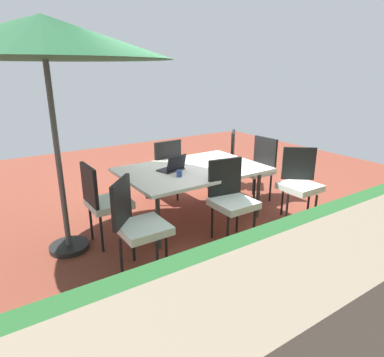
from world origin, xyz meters
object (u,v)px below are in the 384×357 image
object	(u,v)px
laptop	(173,167)
cup	(179,173)
chair_west	(258,166)
chair_northeast	(137,222)
dining_table	(192,171)
chair_northwest	(299,181)
chair_east	(104,199)
chair_southwest	(224,156)
chair_north	(231,197)
patio_umbrella	(43,38)
chair_south	(163,167)

from	to	relation	value
laptop	cup	world-z (taller)	laptop
chair_west	cup	bearing A→B (deg)	-83.80
chair_northeast	laptop	bearing A→B (deg)	-4.80
chair_northeast	laptop	size ratio (longest dim) A/B	2.63
dining_table	chair_northeast	distance (m)	1.41
dining_table	chair_northeast	xyz separation A→B (m)	(1.17, 0.77, -0.13)
laptop	chair_northwest	bearing A→B (deg)	134.45
chair_northeast	cup	size ratio (longest dim) A/B	12.08
chair_east	cup	size ratio (longest dim) A/B	12.08
chair_southwest	chair_north	bearing A→B (deg)	6.99
patio_umbrella	chair_east	distance (m)	1.76
laptop	patio_umbrella	bearing A→B (deg)	-16.30
chair_northeast	cup	xyz separation A→B (m)	(-0.83, -0.56, 0.21)
cup	chair_south	bearing A→B (deg)	-107.96
chair_northwest	laptop	distance (m)	1.71
dining_table	chair_south	world-z (taller)	chair_south
patio_umbrella	chair_north	distance (m)	2.54
dining_table	chair_northeast	bearing A→B (deg)	33.59
chair_northwest	chair_northeast	bearing A→B (deg)	-141.89
chair_northwest	chair_east	xyz separation A→B (m)	(2.42, -0.81, 0.00)
patio_umbrella	chair_northwest	size ratio (longest dim) A/B	2.53
dining_table	chair_east	bearing A→B (deg)	0.52
chair_northwest	chair_west	world-z (taller)	same
dining_table	laptop	distance (m)	0.29
chair_east	laptop	xyz separation A→B (m)	(-0.96, -0.05, 0.22)
chair_south	cup	xyz separation A→B (m)	(0.32, 1.00, 0.21)
chair_west	cup	xyz separation A→B (m)	(1.58, 0.24, 0.21)
chair_east	chair_south	size ratio (longest dim) A/B	1.00
chair_east	patio_umbrella	bearing A→B (deg)	77.44
cup	chair_southwest	bearing A→B (deg)	-146.15
chair_south	chair_north	distance (m)	1.54
chair_east	chair_northeast	xyz separation A→B (m)	(-0.07, 0.76, 0.00)
chair_east	chair_west	xyz separation A→B (m)	(-2.47, -0.04, 0.00)
dining_table	chair_southwest	bearing A→B (deg)	-145.98
patio_umbrella	chair_northeast	size ratio (longest dim) A/B	2.53
dining_table	cup	distance (m)	0.41
chair_west	chair_northeast	bearing A→B (deg)	-74.20
chair_northwest	chair_east	bearing A→B (deg)	-159.29
chair_south	chair_north	bearing A→B (deg)	90.65
chair_north	cup	xyz separation A→B (m)	(0.37, -0.54, 0.21)
chair_northeast	chair_east	bearing A→B (deg)	47.68
patio_umbrella	chair_south	distance (m)	2.47
chair_east	chair_north	world-z (taller)	same
chair_northwest	chair_south	bearing A→B (deg)	165.85
chair_north	laptop	distance (m)	0.89
chair_southwest	cup	distance (m)	1.86
patio_umbrella	cup	size ratio (longest dim) A/B	30.61
chair_southwest	chair_northeast	world-z (taller)	same
chair_east	chair_northwest	bearing A→B (deg)	-109.51
chair_east	chair_south	distance (m)	1.46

